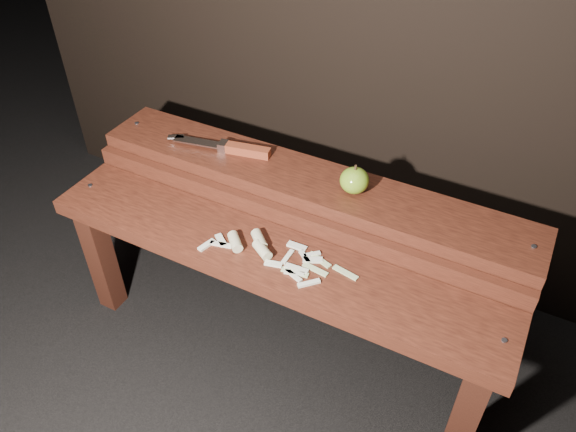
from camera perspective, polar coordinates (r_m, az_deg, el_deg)
The scene contains 6 objects.
ground at distance 1.70m, azimuth -0.97°, elevation -12.81°, with size 60.00×60.00×0.00m, color black.
bench_front_tier at distance 1.39m, azimuth -2.34°, elevation -5.89°, with size 1.20×0.20×0.42m.
bench_rear_tier at distance 1.50m, azimuth 1.89°, elevation 1.28°, with size 1.20×0.21×0.50m.
apple at distance 1.39m, azimuth 6.77°, elevation 3.62°, with size 0.07×0.07×0.08m.
knife at distance 1.54m, azimuth -5.43°, elevation 6.87°, with size 0.30×0.08×0.03m.
apple_scraps at distance 1.34m, azimuth -2.40°, elevation -3.45°, with size 0.38×0.13×0.03m.
Camera 1 is at (0.50, -0.88, 1.36)m, focal length 35.00 mm.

